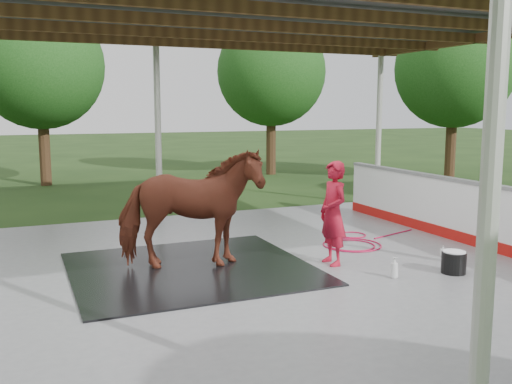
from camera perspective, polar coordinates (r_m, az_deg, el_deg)
name	(u,v)px	position (r m, az deg, el deg)	size (l,w,h in m)	color
ground	(236,280)	(8.42, -1.99, -8.76)	(100.00, 100.00, 0.00)	#1E3814
concrete_slab	(236,278)	(8.41, -1.99, -8.60)	(12.00, 10.00, 0.05)	slate
dasher_board	(481,217)	(10.76, 21.54, -2.31)	(0.16, 8.00, 1.15)	#AA110E
tree_belt	(232,22)	(9.09, -2.39, 16.65)	(28.00, 28.00, 5.80)	#382314
rubber_mat	(191,268)	(8.81, -6.50, -7.59)	(3.54, 3.32, 0.03)	black
horse	(190,209)	(8.61, -6.61, -1.69)	(0.98, 2.15, 1.82)	brown
handler	(333,213)	(8.94, 7.73, -2.11)	(0.59, 0.39, 1.63)	#B31329
wash_bucket	(454,262)	(9.01, 19.17, -6.61)	(0.36, 0.36, 0.33)	black
soap_bottle_a	(394,268)	(8.52, 13.66, -7.36)	(0.12, 0.12, 0.31)	silver
soap_bottle_b	(443,251)	(9.99, 18.19, -5.61)	(0.08, 0.08, 0.18)	#338CD8
hose_coil	(352,243)	(10.46, 9.61, -5.10)	(2.32, 1.47, 0.02)	#B40C39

